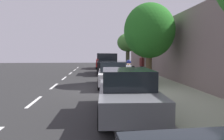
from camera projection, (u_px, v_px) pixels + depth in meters
ground at (104, 90)px, 11.98m from camera, size 65.94×65.94×0.00m
sidewalk at (161, 88)px, 12.20m from camera, size 3.13×41.21×0.15m
curb_edge at (132, 88)px, 12.08m from camera, size 0.16×41.21×0.15m
lane_stripe_centre at (46, 92)px, 11.16m from camera, size 0.14×40.00×0.01m
lane_stripe_bike_edge at (106, 90)px, 11.99m from camera, size 0.12×41.21×0.01m
building_facade at (193, 49)px, 12.15m from camera, size 0.50×41.21×4.54m
parked_sedan_grey_second at (127, 92)px, 7.08m from camera, size 1.95×4.45×1.52m
parked_sedan_white_mid at (113, 74)px, 13.22m from camera, size 1.93×4.44×1.52m
parked_suv_black_far at (107, 63)px, 20.73m from camera, size 1.99×4.71×1.99m
parked_suv_red_farthest at (103, 61)px, 28.13m from camera, size 1.97×4.70×1.99m
bicycle_at_curb at (124, 83)px, 12.02m from camera, size 1.71×0.62×0.78m
cyclist_with_backpack at (129, 72)px, 11.54m from camera, size 0.42×0.62×1.68m
street_tree_far_end at (149, 31)px, 13.70m from camera, size 3.22×3.22×5.03m
street_tree_corner at (128, 43)px, 23.19m from camera, size 2.28×2.28×3.99m
pedestrian_on_phone at (142, 64)px, 16.69m from camera, size 0.32×0.60×1.75m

